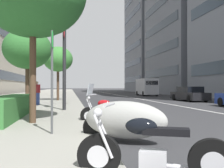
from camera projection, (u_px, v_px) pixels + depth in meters
sidewalk_right_plaza at (35, 97)px, 32.53m from camera, size 160.00×10.61×0.15m
lane_centre_stripe at (119, 95)px, 39.43m from camera, size 110.00×0.16×0.01m
motorcycle_far_end_row at (151, 152)px, 3.59m from camera, size 1.01×2.13×1.11m
motorcycle_nearest_camera at (124, 120)px, 6.13m from camera, size 1.86×2.20×1.01m
motorcycle_mid_row at (107, 113)px, 8.81m from camera, size 1.08×1.93×1.47m
car_following_behind at (189, 94)px, 23.75m from camera, size 4.71×1.88×1.37m
delivery_van_ahead at (147, 87)px, 37.59m from camera, size 5.10×2.20×2.53m
parking_sign_by_curb at (52, 72)px, 6.48m from camera, size 0.32×0.06×2.66m
street_lamp_with_banners at (71, 14)px, 13.17m from camera, size 1.26×2.52×8.40m
clipped_hedge_bed at (10, 107)px, 10.05m from camera, size 6.28×1.10×0.83m
street_tree_far_plaza at (27, 49)px, 14.70m from camera, size 2.78×2.78×4.59m
street_tree_near_plaza_corner at (58, 59)px, 22.32m from camera, size 2.60×2.60×4.75m
pedestrian_on_plaza at (37, 93)px, 16.66m from camera, size 0.45×0.48×1.57m
office_tower_mid_left at (159, 18)px, 68.67m from camera, size 18.59×15.31×40.41m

